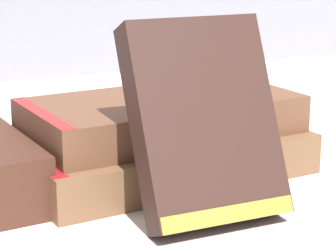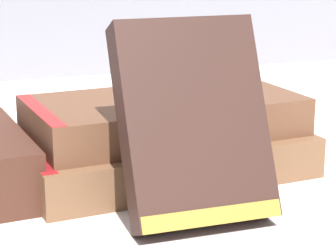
{
  "view_description": "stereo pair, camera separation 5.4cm",
  "coord_description": "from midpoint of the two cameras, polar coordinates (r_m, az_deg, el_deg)",
  "views": [
    {
      "loc": [
        -0.23,
        -0.53,
        0.2
      ],
      "look_at": [
        0.01,
        -0.01,
        0.05
      ],
      "focal_mm": 75.0,
      "sensor_mm": 36.0,
      "label": 1
    },
    {
      "loc": [
        -0.18,
        -0.55,
        0.2
      ],
      "look_at": [
        0.01,
        -0.01,
        0.05
      ],
      "focal_mm": 75.0,
      "sensor_mm": 36.0,
      "label": 2
    }
  ],
  "objects": [
    {
      "name": "book_leaning_front",
      "position": [
        0.5,
        5.27,
        -0.28
      ],
      "size": [
        0.1,
        0.09,
        0.15
      ],
      "rotation": [
        -0.42,
        0.0,
        0.0
      ],
      "color": "#331E19",
      "rests_on": "ground_plane"
    },
    {
      "name": "book_flat_bottom",
      "position": [
        0.61,
        1.62,
        -2.41
      ],
      "size": [
        0.26,
        0.15,
        0.04
      ],
      "rotation": [
        0.0,
        0.0,
        0.09
      ],
      "color": "brown",
      "rests_on": "ground_plane"
    },
    {
      "name": "reading_glasses",
      "position": [
        0.74,
        -3.27,
        -0.59
      ],
      "size": [
        0.1,
        0.05,
        0.0
      ],
      "rotation": [
        0.0,
        0.0,
        -0.04
      ],
      "color": "#ADADB2",
      "rests_on": "ground_plane"
    },
    {
      "name": "book_flat_top",
      "position": [
        0.61,
        1.73,
        0.78
      ],
      "size": [
        0.24,
        0.14,
        0.03
      ],
      "rotation": [
        0.0,
        0.0,
        0.09
      ],
      "color": "brown",
      "rests_on": "book_flat_bottom"
    },
    {
      "name": "ground_plane",
      "position": [
        0.61,
        1.18,
        -4.14
      ],
      "size": [
        3.0,
        3.0,
        0.0
      ],
      "primitive_type": "plane",
      "color": "silver"
    },
    {
      "name": "pocket_watch",
      "position": [
        0.6,
        5.1,
        2.35
      ],
      "size": [
        0.05,
        0.06,
        0.01
      ],
      "color": "silver",
      "rests_on": "book_flat_top"
    }
  ]
}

